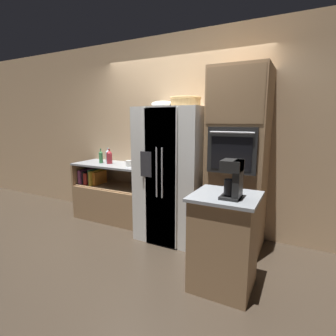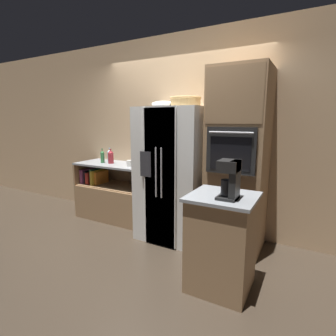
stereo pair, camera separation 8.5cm
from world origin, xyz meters
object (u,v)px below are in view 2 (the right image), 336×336
fruit_bowl (163,104)px  bottle_wide (110,156)px  refrigerator (175,174)px  wicker_basket (186,101)px  bottle_short (111,157)px  wall_oven (238,162)px  bottle_tall (102,156)px  coffee_maker (231,178)px  mug (130,163)px

fruit_bowl → bottle_wide: (-1.14, 0.21, -0.78)m
refrigerator → wicker_basket: bearing=-1.7°
bottle_short → bottle_wide: 0.13m
fruit_bowl → wall_oven: bearing=5.5°
wall_oven → fruit_bowl: wall_oven is taller
refrigerator → wall_oven: wall_oven is taller
refrigerator → bottle_wide: (-1.30, 0.19, 0.14)m
bottle_tall → bottle_short: (0.16, 0.02, 0.01)m
coffee_maker → mug: bearing=152.5°
bottle_wide → coffee_maker: 2.55m
fruit_bowl → bottle_short: size_ratio=1.30×
mug → wall_oven: bearing=1.8°
bottle_wide → refrigerator: bearing=-8.2°
mug → fruit_bowl: bearing=-4.3°
bottle_short → mug: 0.45m
wall_oven → coffee_maker: size_ratio=6.43×
bottle_wide → fruit_bowl: bearing=-10.5°
wicker_basket → mug: 1.27m
fruit_bowl → refrigerator: bearing=8.1°
wicker_basket → fruit_bowl: bearing=-176.6°
wall_oven → coffee_maker: (0.18, -0.97, 0.01)m
bottle_short → mug: bottle_short is taller
wall_oven → mug: bearing=-178.2°
fruit_bowl → bottle_wide: size_ratio=1.27×
wall_oven → mug: 1.60m
coffee_maker → refrigerator: bearing=138.2°
refrigerator → mug: refrigerator is taller
bottle_wide → coffee_maker: size_ratio=0.71×
refrigerator → mug: (-0.77, 0.02, 0.08)m
wicker_basket → coffee_maker: size_ratio=1.16×
refrigerator → bottle_short: size_ratio=7.52×
bottle_short → bottle_wide: (-0.10, 0.09, -0.00)m
fruit_bowl → bottle_tall: fruit_bowl is taller
bottle_tall → mug: 0.60m
bottle_short → mug: (0.44, -0.08, -0.06)m
bottle_wide → coffee_maker: bearing=-25.2°
bottle_short → bottle_wide: bearing=138.3°
bottle_wide → mug: 0.56m
bottle_wide → mug: bottle_wide is taller
wall_oven → coffee_maker: 0.99m
refrigerator → coffee_maker: bearing=-41.8°
wicker_basket → fruit_bowl: size_ratio=1.29×
refrigerator → fruit_bowl: fruit_bowl is taller
wall_oven → bottle_short: size_ratio=9.37×
coffee_maker → wall_oven: bearing=100.6°
fruit_bowl → bottle_tall: bearing=174.9°
wicker_basket → mug: wicker_basket is taller
wall_oven → bottle_short: 2.03m
wall_oven → bottle_tall: 2.19m
bottle_short → coffee_maker: 2.43m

